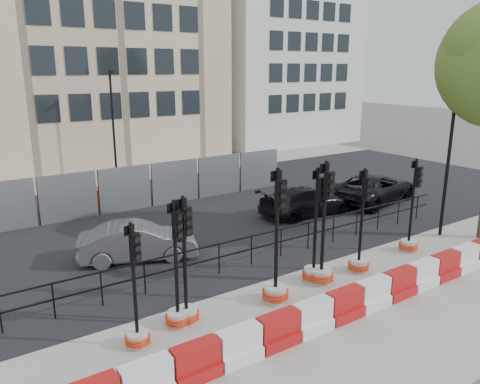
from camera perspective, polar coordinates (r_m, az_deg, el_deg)
ground at (r=14.24m, az=4.22°, el=-10.49°), size 120.00×120.00×0.00m
sidewalk_near at (r=12.30m, az=13.16°, el=-15.19°), size 40.00×6.00×0.02m
road at (r=19.82m, az=-8.35°, el=-3.15°), size 40.00×14.00×0.03m
sidewalk_far at (r=27.95m, az=-16.41°, el=1.69°), size 40.00×4.00×0.02m
building_cream at (r=33.72m, az=-17.49°, el=19.17°), size 15.00×10.06×18.00m
building_white at (r=40.71m, az=4.25°, el=17.52°), size 12.00×9.06×16.00m
kerb_railing at (r=14.85m, az=1.40°, el=-6.47°), size 18.00×0.04×1.00m
heras_fencing at (r=21.85m, az=-12.68°, el=0.25°), size 14.33×1.72×2.00m
lamp_post_far at (r=26.62m, az=-15.20°, el=8.17°), size 0.12×0.56×6.00m
lamp_post_near at (r=18.45m, az=24.23°, el=4.62°), size 0.12×0.56×6.00m
barrier_row at (r=12.25m, az=12.56°, el=-13.40°), size 13.60×0.50×0.80m
traffic_signal_a at (r=11.06m, az=-12.45°, el=-15.22°), size 0.58×0.58×2.95m
traffic_signal_b at (r=11.60m, az=-7.58°, el=-12.62°), size 0.63×0.63×3.20m
traffic_signal_c at (r=11.74m, az=-6.56°, el=-12.72°), size 0.64×0.64×3.25m
traffic_signal_d at (r=12.59m, az=4.48°, el=-9.64°), size 0.73×0.73×3.69m
traffic_signal_e at (r=13.83m, az=10.00°, el=-8.08°), size 0.72×0.72×3.65m
traffic_signal_f at (r=13.90m, az=9.11°, el=-7.63°), size 0.68×0.68×3.44m
traffic_signal_g at (r=14.84m, az=14.39°, el=-7.03°), size 0.64×0.64×3.27m
traffic_signal_h at (r=16.95m, az=20.00°, el=-4.72°), size 0.64×0.64×3.24m
car_b at (r=15.66m, az=-12.32°, el=-5.93°), size 3.79×4.64×1.25m
car_c at (r=20.11m, az=8.07°, el=-1.07°), size 2.29×4.49×1.24m
car_d at (r=22.70m, az=16.02°, el=0.48°), size 4.02×5.68×1.35m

